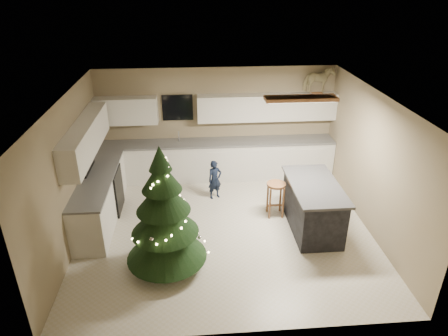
{
  "coord_description": "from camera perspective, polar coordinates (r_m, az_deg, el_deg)",
  "views": [
    {
      "loc": [
        -0.55,
        -6.43,
        4.47
      ],
      "look_at": [
        0.0,
        0.35,
        1.15
      ],
      "focal_mm": 32.0,
      "sensor_mm": 36.0,
      "label": 1
    }
  ],
  "objects": [
    {
      "name": "ground_plane",
      "position": [
        7.85,
        0.21,
        -8.69
      ],
      "size": [
        5.5,
        5.5,
        0.0
      ],
      "primitive_type": "plane",
      "color": "beige"
    },
    {
      "name": "room_shell",
      "position": [
        7.01,
        0.42,
        3.17
      ],
      "size": [
        5.52,
        5.02,
        2.61
      ],
      "color": "gray",
      "rests_on": "ground_plane"
    },
    {
      "name": "cabinetry",
      "position": [
        8.9,
        -6.53,
        1.19
      ],
      "size": [
        5.5,
        3.2,
        2.0
      ],
      "color": "silver",
      "rests_on": "ground_plane"
    },
    {
      "name": "island",
      "position": [
        7.83,
        12.56,
        -5.34
      ],
      "size": [
        0.9,
        1.7,
        0.95
      ],
      "color": "black",
      "rests_on": "ground_plane"
    },
    {
      "name": "bar_stool",
      "position": [
        8.06,
        7.42,
        -3.33
      ],
      "size": [
        0.38,
        0.38,
        0.73
      ],
      "rotation": [
        0.0,
        0.0,
        -0.21
      ],
      "color": "brown",
      "rests_on": "ground_plane"
    },
    {
      "name": "christmas_tree",
      "position": [
        6.52,
        -8.5,
        -7.43
      ],
      "size": [
        1.38,
        1.33,
        2.21
      ],
      "rotation": [
        0.0,
        0.0,
        -0.14
      ],
      "color": "#3F2816",
      "rests_on": "ground_plane"
    },
    {
      "name": "toddler",
      "position": [
        8.68,
        -1.32,
        -1.67
      ],
      "size": [
        0.38,
        0.32,
        0.88
      ],
      "primitive_type": "imported",
      "rotation": [
        0.0,
        0.0,
        0.41
      ],
      "color": "black",
      "rests_on": "ground_plane"
    },
    {
      "name": "rocking_horse",
      "position": [
        9.46,
        13.35,
        12.13
      ],
      "size": [
        0.73,
        0.44,
        0.6
      ],
      "rotation": [
        0.0,
        0.0,
        1.77
      ],
      "color": "brown",
      "rests_on": "cabinetry"
    }
  ]
}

